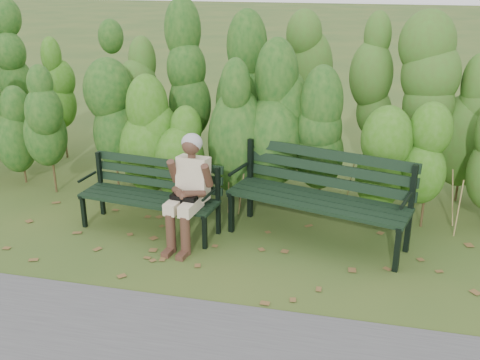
# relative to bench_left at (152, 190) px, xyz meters

# --- Properties ---
(ground) EXTENTS (80.00, 80.00, 0.00)m
(ground) POSITION_rel_bench_left_xyz_m (1.09, -0.46, -0.49)
(ground) COLOR #2F4D1E
(hedge_band) EXTENTS (11.04, 1.67, 2.42)m
(hedge_band) POSITION_rel_bench_left_xyz_m (1.09, 1.41, 0.77)
(hedge_band) COLOR #47381E
(hedge_band) RESTS_ON ground
(leaf_litter) EXTENTS (5.79, 2.16, 0.01)m
(leaf_litter) POSITION_rel_bench_left_xyz_m (1.12, -0.68, -0.49)
(leaf_litter) COLOR brown
(leaf_litter) RESTS_ON ground
(bench_left) EXTENTS (1.72, 0.75, 0.83)m
(bench_left) POSITION_rel_bench_left_xyz_m (0.00, 0.00, 0.00)
(bench_left) COLOR black
(bench_left) RESTS_ON ground
(bench_right) EXTENTS (2.14, 1.17, 1.02)m
(bench_right) POSITION_rel_bench_left_xyz_m (1.97, 0.18, 0.11)
(bench_right) COLOR black
(bench_right) RESTS_ON ground
(seated_woman) EXTENTS (0.52, 0.76, 1.25)m
(seated_woman) POSITION_rel_bench_left_xyz_m (0.53, -0.24, 0.21)
(seated_woman) COLOR beige
(seated_woman) RESTS_ON ground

